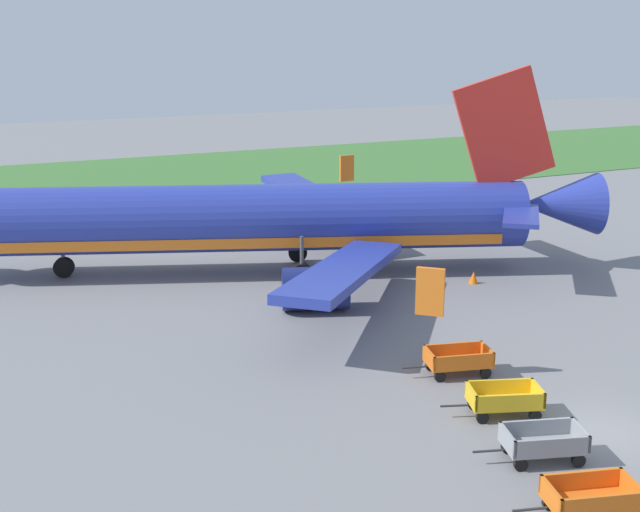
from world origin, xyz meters
name	(u,v)px	position (x,y,z in m)	size (l,w,h in m)	color
ground_plane	(599,432)	(0.00, 0.00, 0.00)	(220.00, 220.00, 0.00)	slate
grass_strip	(168,178)	(0.00, 55.00, 0.03)	(220.00, 28.00, 0.06)	#3D7033
airplane	(273,219)	(-2.73, 22.55, 3.05)	(36.33, 29.60, 11.34)	#28389E
baggage_cart_nearest	(591,498)	(-3.95, -3.84, 0.60)	(3.62, 2.03, 1.07)	orange
baggage_cart_second_in_row	(543,443)	(-3.02, -0.69, 0.60)	(3.61, 2.08, 1.07)	gray
baggage_cart_third_in_row	(504,399)	(-2.16, 2.42, 0.60)	(3.59, 2.16, 1.07)	gold
baggage_cart_fourth_in_row	(458,360)	(-1.57, 6.14, 0.60)	(3.62, 1.97, 1.07)	orange
traffic_cone_near_plane	(474,277)	(6.20, 16.03, 0.34)	(0.51, 0.51, 0.67)	orange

